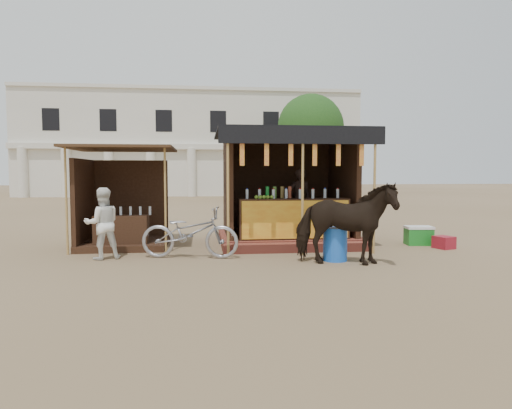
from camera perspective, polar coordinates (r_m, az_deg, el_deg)
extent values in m
plane|color=#846B4C|center=(8.31, 1.27, -8.36)|extent=(120.00, 120.00, 0.00)
cube|color=#993F32|center=(11.85, 3.77, -4.11)|extent=(3.40, 2.80, 0.22)
cube|color=#993F32|center=(10.34, 5.31, -5.36)|extent=(3.40, 0.35, 0.20)
cube|color=#3A2215|center=(10.85, 4.68, -1.74)|extent=(2.60, 0.55, 0.95)
cube|color=orange|center=(10.57, 4.98, -1.90)|extent=(2.50, 0.02, 0.88)
cube|color=#3A2215|center=(12.96, 2.81, 2.63)|extent=(3.00, 0.12, 2.50)
cube|color=#3A2215|center=(11.56, -3.54, 2.46)|extent=(0.12, 2.50, 2.50)
cube|color=#3A2215|center=(12.09, 10.82, 2.47)|extent=(0.12, 2.50, 2.50)
cube|color=black|center=(11.57, 4.01, 8.81)|extent=(3.60, 3.60, 0.06)
cube|color=black|center=(9.82, 5.93, 8.60)|extent=(3.60, 0.06, 0.36)
cylinder|color=tan|center=(9.61, -3.52, 1.59)|extent=(0.06, 0.06, 2.75)
cylinder|color=tan|center=(9.82, 5.84, 1.63)|extent=(0.06, 0.06, 2.75)
cylinder|color=tan|center=(10.29, 14.58, 1.62)|extent=(0.06, 0.06, 2.75)
cube|color=red|center=(9.63, -1.75, 6.51)|extent=(0.10, 0.02, 0.55)
cube|color=red|center=(9.69, 1.34, 6.49)|extent=(0.10, 0.02, 0.55)
cube|color=red|center=(9.77, 4.38, 6.46)|extent=(0.10, 0.02, 0.55)
cube|color=red|center=(9.88, 7.36, 6.41)|extent=(0.10, 0.02, 0.55)
cube|color=red|center=(10.02, 10.26, 6.35)|extent=(0.10, 0.02, 0.55)
cube|color=red|center=(10.18, 13.08, 6.27)|extent=(0.10, 0.02, 0.55)
imported|color=black|center=(11.92, 5.46, 0.49)|extent=(0.61, 0.40, 1.67)
cube|color=#3A2215|center=(11.52, -15.99, -4.66)|extent=(2.00, 2.00, 0.15)
cube|color=#3A2215|center=(12.35, -15.35, 0.48)|extent=(1.90, 0.10, 2.10)
cube|color=#3A2215|center=(11.61, -20.71, 0.15)|extent=(0.10, 1.90, 2.10)
cube|color=#472D19|center=(11.31, -16.29, 6.74)|extent=(2.40, 2.40, 0.06)
cylinder|color=tan|center=(10.62, -22.63, 0.44)|extent=(0.05, 0.05, 2.35)
cylinder|color=tan|center=(10.24, -11.26, 0.55)|extent=(0.05, 0.05, 2.35)
cube|color=#3A2215|center=(10.99, -16.45, -3.37)|extent=(1.20, 0.50, 0.80)
imported|color=black|center=(8.91, 11.08, -2.36)|extent=(2.06, 1.32, 1.60)
imported|color=#9F9FA7|center=(9.59, -8.27, -3.50)|extent=(2.12, 1.06, 1.07)
imported|color=white|center=(9.86, -18.66, -2.27)|extent=(0.86, 0.76, 1.48)
cylinder|color=blue|center=(9.38, 9.85, -4.90)|extent=(0.62, 0.62, 0.67)
cube|color=maroon|center=(11.61, 22.43, -4.40)|extent=(0.49, 0.51, 0.29)
cube|color=#1B7C23|center=(11.97, 19.66, -3.81)|extent=(0.66, 0.49, 0.40)
cube|color=white|center=(11.95, 19.69, -2.72)|extent=(0.68, 0.51, 0.06)
cube|color=silver|center=(38.11, -7.94, 7.30)|extent=(26.00, 7.00, 8.00)
cube|color=silver|center=(34.50, -8.08, 7.15)|extent=(26.00, 0.50, 0.40)
cube|color=silver|center=(35.11, -8.15, 14.25)|extent=(26.00, 0.30, 0.25)
cylinder|color=silver|center=(36.77, -27.13, 3.59)|extent=(0.70, 0.70, 3.60)
cylinder|color=silver|center=(35.83, -22.62, 3.73)|extent=(0.70, 0.70, 3.60)
cylinder|color=silver|center=(35.12, -17.91, 3.84)|extent=(0.70, 0.70, 3.60)
cylinder|color=silver|center=(34.66, -13.03, 3.93)|extent=(0.70, 0.70, 3.60)
cylinder|color=silver|center=(34.45, -8.05, 4.00)|extent=(0.70, 0.70, 3.60)
cylinder|color=silver|center=(34.50, -3.05, 4.03)|extent=(0.70, 0.70, 3.60)
cylinder|color=silver|center=(34.81, 1.89, 4.03)|extent=(0.70, 0.70, 3.60)
cylinder|color=silver|center=(35.38, 6.72, 4.01)|extent=(0.70, 0.70, 3.60)
cylinder|color=silver|center=(36.18, 11.36, 3.96)|extent=(0.70, 0.70, 3.60)
cylinder|color=#382314|center=(30.87, 6.79, 4.38)|extent=(0.50, 0.50, 4.00)
sphere|color=#29521C|center=(31.01, 6.83, 9.56)|extent=(4.40, 4.40, 4.40)
sphere|color=#29521C|center=(31.37, 5.13, 8.41)|extent=(2.99, 2.99, 2.99)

